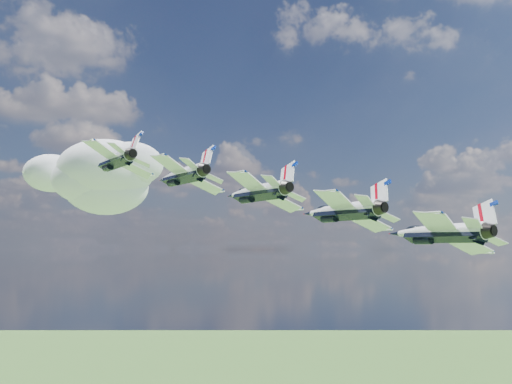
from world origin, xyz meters
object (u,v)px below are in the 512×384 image
jet_1 (181,175)px  jet_2 (256,192)px  jet_0 (114,160)px  jet_4 (436,232)px  jet_3 (340,211)px

jet_1 → jet_2: (7.17, -8.34, -2.71)m
jet_0 → jet_2: bearing=-55.5°
jet_1 → jet_2: bearing=-55.5°
jet_1 → jet_4: jet_1 is taller
jet_0 → jet_4: bearing=-55.5°
jet_1 → jet_3: (14.34, -16.67, -5.41)m
jet_2 → jet_4: bearing=-55.5°
jet_1 → jet_2: size_ratio=1.00×
jet_2 → jet_0: bearing=124.5°
jet_3 → jet_4: size_ratio=1.00×
jet_1 → jet_3: 22.65m
jet_0 → jet_1: 11.32m
jet_1 → jet_3: size_ratio=1.00×
jet_2 → jet_3: bearing=-55.5°
jet_0 → jet_3: 33.97m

